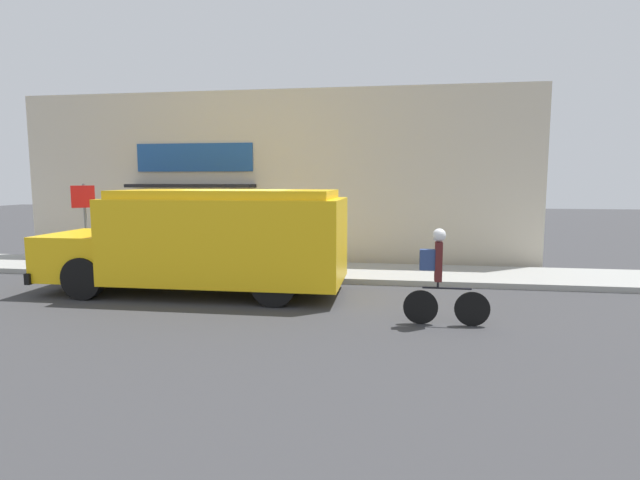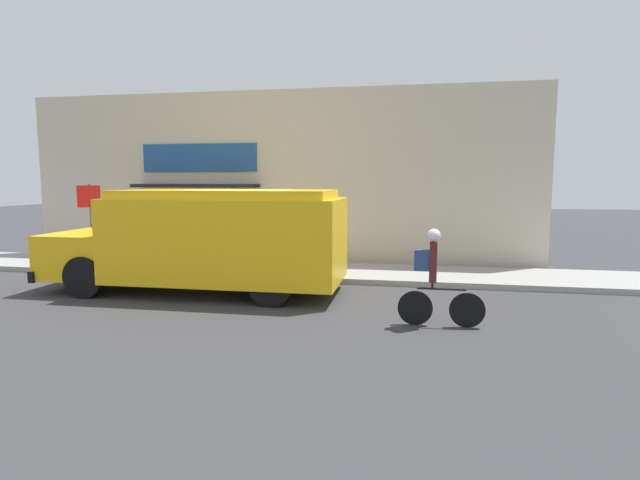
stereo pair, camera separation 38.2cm
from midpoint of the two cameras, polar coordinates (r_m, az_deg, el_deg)
name	(u,v)px [view 2 (the right image)]	position (r m, az deg, el deg)	size (l,w,h in m)	color
ground_plane	(243,281)	(12.71, -7.94, -4.62)	(70.00, 70.00, 0.00)	#38383A
sidewalk	(258,270)	(13.82, -6.36, -3.38)	(28.00, 2.39, 0.14)	#999993
storefront	(270,178)	(15.16, -4.96, 7.08)	(15.74, 0.92, 5.16)	beige
school_bus	(208,239)	(11.36, -11.72, 0.10)	(6.71, 2.74, 2.30)	yellow
cyclist	(434,277)	(8.85, 14.16, -4.13)	(1.48, 0.23, 1.69)	black
stop_sign_post	(90,211)	(15.11, -24.13, 3.05)	(0.45, 0.45, 2.28)	slate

